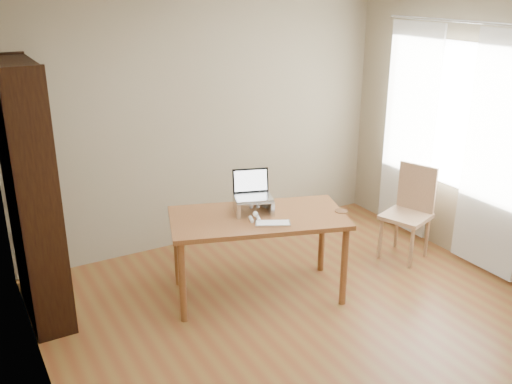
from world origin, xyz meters
The scene contains 10 objects.
room centered at (0.03, 0.01, 1.30)m, with size 4.04×4.54×2.64m.
bookshelf centered at (-1.83, 1.55, 1.05)m, with size 0.30×0.90×2.10m.
curtains centered at (1.92, 0.80, 1.17)m, with size 0.03×1.90×2.25m.
desk centered at (-0.15, 0.94, 0.66)m, with size 1.64×1.17×0.75m.
laptop_stand centered at (-0.15, 1.02, 0.83)m, with size 0.32×0.25×0.13m.
laptop centered at (-0.15, 1.07, 0.94)m, with size 0.37×0.35×0.22m.
keyboard centered at (-0.13, 0.72, 0.76)m, with size 0.31×0.24×0.02m.
coaster centered at (0.53, 0.67, 0.75)m, with size 0.11×0.11×0.01m, color brown.
cat centered at (-0.17, 1.05, 0.81)m, with size 0.25×0.48×0.15m.
chair centered at (1.55, 0.84, 0.50)m, with size 0.53×0.53×0.93m.
Camera 1 is at (-2.36, -2.94, 2.62)m, focal length 40.00 mm.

